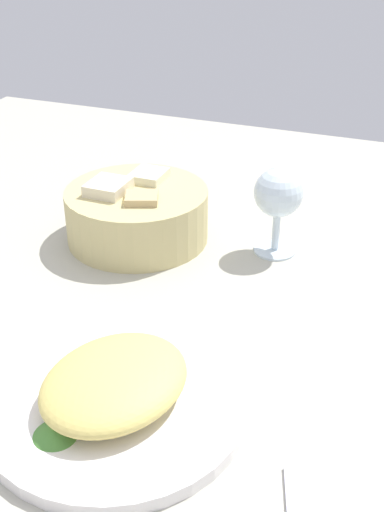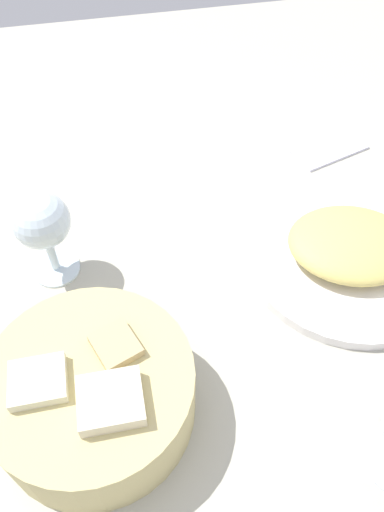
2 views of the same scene
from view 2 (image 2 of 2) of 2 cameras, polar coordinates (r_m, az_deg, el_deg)
ground_plane at (r=61.62cm, az=5.54°, el=-3.65°), size 140.00×140.00×2.00cm
plate at (r=64.86cm, az=16.91°, el=-0.19°), size 24.76×24.76×1.40cm
omelette at (r=62.98cm, az=17.44°, el=1.29°), size 17.56×15.58×3.74cm
bread_basket at (r=50.15cm, az=-11.06°, el=-14.78°), size 19.31×19.31×8.78cm
wine_glass_near at (r=58.14cm, az=-16.40°, el=3.38°), size 6.42×6.42×11.79cm
folded_napkin at (r=80.70cm, az=14.71°, el=11.93°), size 12.58×9.94×0.80cm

